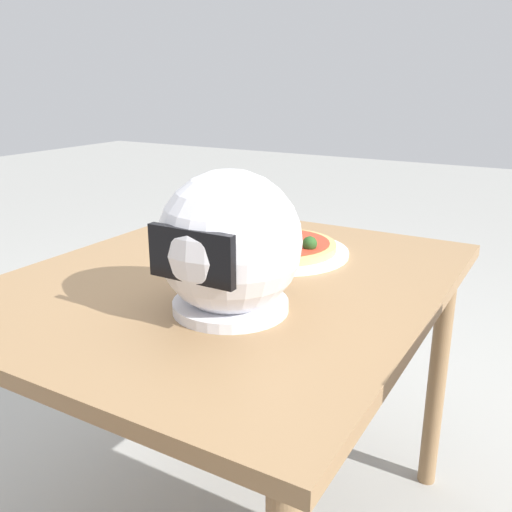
% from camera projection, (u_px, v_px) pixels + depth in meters
% --- Properties ---
extents(dining_table, '(0.89, 1.06, 0.73)m').
position_uv_depth(dining_table, '(230.00, 311.00, 1.27)').
color(dining_table, olive).
rests_on(dining_table, ground).
extents(pizza_plate, '(0.34, 0.34, 0.01)m').
position_uv_depth(pizza_plate, '(280.00, 252.00, 1.39)').
color(pizza_plate, white).
rests_on(pizza_plate, dining_table).
extents(pizza, '(0.28, 0.28, 0.05)m').
position_uv_depth(pizza, '(281.00, 244.00, 1.39)').
color(pizza, tan).
rests_on(pizza, pizza_plate).
extents(motorcycle_helmet, '(0.27, 0.27, 0.27)m').
position_uv_depth(motorcycle_helmet, '(229.00, 245.00, 1.02)').
color(motorcycle_helmet, silver).
rests_on(motorcycle_helmet, dining_table).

